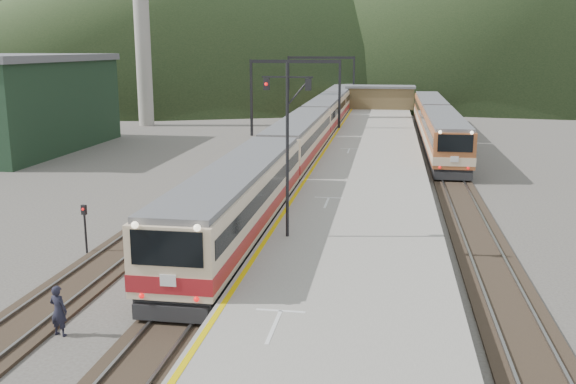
% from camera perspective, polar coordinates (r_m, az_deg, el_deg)
% --- Properties ---
extents(track_main, '(2.60, 200.00, 0.23)m').
position_cam_1_polar(track_main, '(52.94, 1.28, 2.78)').
color(track_main, black).
rests_on(track_main, ground).
extents(track_far, '(2.60, 200.00, 0.23)m').
position_cam_1_polar(track_far, '(53.83, -4.01, 2.92)').
color(track_far, black).
rests_on(track_far, ground).
extents(track_second, '(2.60, 200.00, 0.23)m').
position_cam_1_polar(track_second, '(52.65, 13.78, 2.36)').
color(track_second, black).
rests_on(track_second, ground).
extents(platform, '(8.00, 100.00, 1.00)m').
position_cam_1_polar(platform, '(50.44, 7.29, 2.68)').
color(platform, gray).
rests_on(platform, ground).
extents(gantry_near, '(9.55, 0.25, 8.00)m').
position_cam_1_polar(gantry_near, '(67.49, 0.62, 9.65)').
color(gantry_near, black).
rests_on(gantry_near, ground).
extents(gantry_far, '(9.55, 0.25, 8.00)m').
position_cam_1_polar(gantry_far, '(92.26, 2.95, 10.47)').
color(gantry_far, black).
rests_on(gantry_far, ground).
extents(warehouse, '(14.50, 20.50, 8.60)m').
position_cam_1_polar(warehouse, '(64.28, -24.22, 7.26)').
color(warehouse, black).
rests_on(warehouse, ground).
extents(station_shed, '(9.40, 4.40, 3.10)m').
position_cam_1_polar(station_shed, '(89.92, 8.20, 8.37)').
color(station_shed, brown).
rests_on(station_shed, platform).
extents(hill_d, '(200.00, 200.00, 55.00)m').
position_cam_1_polar(hill_d, '(282.50, -18.41, 15.83)').
color(hill_d, '#314925').
rests_on(hill_d, ground).
extents(main_train, '(2.99, 102.66, 3.65)m').
position_cam_1_polar(main_train, '(71.13, 3.35, 6.94)').
color(main_train, beige).
rests_on(main_train, track_main).
extents(second_train, '(2.88, 39.22, 3.51)m').
position_cam_1_polar(second_train, '(64.80, 13.02, 6.01)').
color(second_train, '#A6582E').
rests_on(second_train, track_second).
extents(signal_mast, '(2.20, 0.24, 7.60)m').
position_cam_1_polar(signal_mast, '(27.69, -0.06, 5.23)').
color(signal_mast, black).
rests_on(signal_mast, platform).
extents(short_signal_b, '(0.24, 0.18, 2.27)m').
position_cam_1_polar(short_signal_b, '(46.83, -3.31, 3.18)').
color(short_signal_b, black).
rests_on(short_signal_b, ground).
extents(short_signal_c, '(0.25, 0.20, 2.27)m').
position_cam_1_polar(short_signal_c, '(30.57, -17.61, -2.58)').
color(short_signal_c, black).
rests_on(short_signal_c, ground).
extents(worker, '(0.70, 0.53, 1.73)m').
position_cam_1_polar(worker, '(22.47, -19.73, -9.90)').
color(worker, black).
rests_on(worker, ground).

